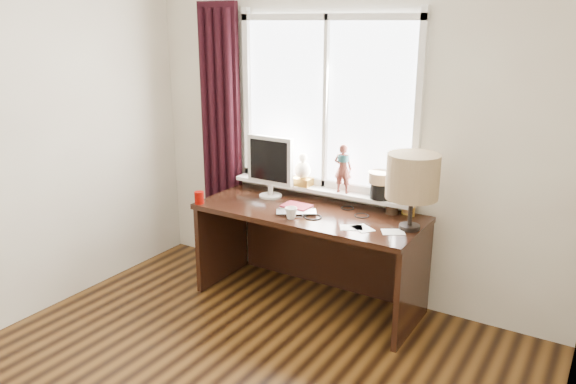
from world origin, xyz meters
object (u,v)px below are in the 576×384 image
Objects in this scene: table_lamp at (413,177)px; desk at (315,237)px; mug at (291,213)px; monitor at (270,163)px; laptop at (297,212)px; red_cup at (199,198)px.

desk is at bearing 174.05° from table_lamp.
monitor is (-0.41, 0.36, 0.23)m from mug.
monitor reaches higher than laptop.
laptop is 0.56× the size of table_lamp.
laptop is at bearing -170.53° from table_lamp.
table_lamp reaches higher than monitor.
red_cup is (-0.76, -0.18, 0.04)m from laptop.
desk is at bearing 48.55° from laptop.
red_cup reaches higher than laptop.
red_cup reaches higher than desk.
laptop is at bearing -32.53° from monitor.
monitor is (0.37, 0.43, 0.23)m from red_cup.
desk is at bearing 86.62° from mug.
laptop is 3.07× the size of red_cup.
monitor reaches higher than desk.
red_cup is at bearing 161.55° from laptop.
mug is (0.02, -0.11, 0.03)m from laptop.
mug is 0.78m from red_cup.
monitor reaches higher than mug.
mug is 0.18× the size of monitor.
mug is 0.43m from desk.
red_cup is 1.63m from table_lamp.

